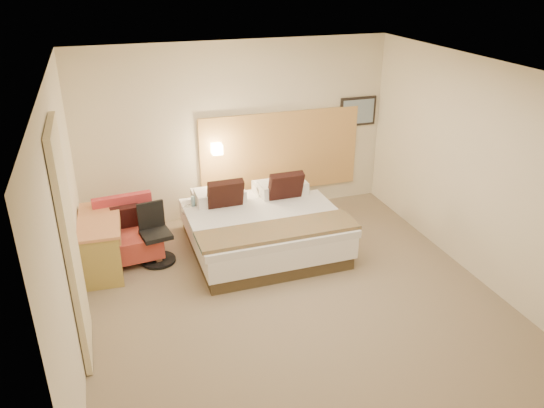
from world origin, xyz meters
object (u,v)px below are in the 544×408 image
object	(u,v)px
desk	(102,229)
side_table	(199,224)
desk_chair	(156,239)
lounge_chair	(128,235)
bed	(262,227)

from	to	relation	value
desk	side_table	bearing A→B (deg)	12.69
desk_chair	lounge_chair	bearing A→B (deg)	147.00
bed	desk	world-z (taller)	bed
side_table	desk_chair	xyz separation A→B (m)	(-0.65, -0.34, 0.05)
bed	desk	bearing A→B (deg)	176.61
desk	desk_chair	world-z (taller)	desk_chair
bed	desk_chair	xyz separation A→B (m)	(-1.46, 0.08, 0.01)
bed	lounge_chair	distance (m)	1.83
lounge_chair	desk_chair	world-z (taller)	lounge_chair
side_table	desk_chair	bearing A→B (deg)	-152.64
bed	desk_chair	bearing A→B (deg)	176.69
bed	side_table	distance (m)	0.92
desk_chair	desk	bearing A→B (deg)	176.45
side_table	desk_chair	size ratio (longest dim) A/B	0.64
lounge_chair	desk	world-z (taller)	lounge_chair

